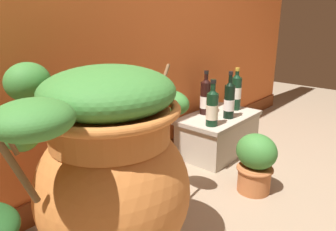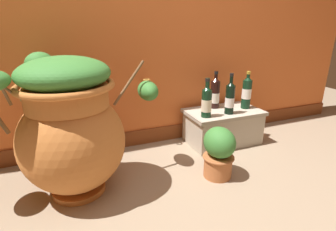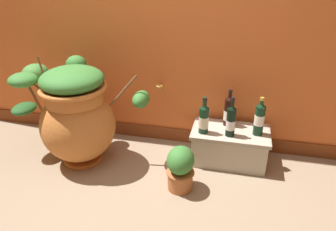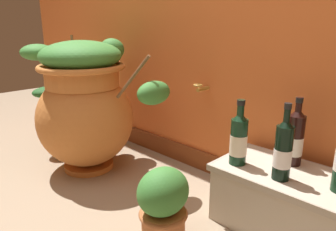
% 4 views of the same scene
% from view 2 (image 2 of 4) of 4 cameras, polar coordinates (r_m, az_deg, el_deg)
% --- Properties ---
extents(ground_plane, '(7.00, 7.00, 0.00)m').
position_cam_2_polar(ground_plane, '(1.50, 7.66, -23.08)').
color(ground_plane, gray).
extents(terracotta_urn, '(1.17, 0.73, 0.86)m').
position_cam_2_polar(terracotta_urn, '(1.64, -21.10, -1.84)').
color(terracotta_urn, '#C17033').
rests_on(terracotta_urn, ground_plane).
extents(stone_ledge, '(0.65, 0.38, 0.30)m').
position_cam_2_polar(stone_ledge, '(2.37, 11.85, -2.01)').
color(stone_ledge, '#B2A893').
rests_on(stone_ledge, ground_plane).
extents(wine_bottle_left, '(0.08, 0.08, 0.34)m').
position_cam_2_polar(wine_bottle_left, '(2.21, 13.36, 3.81)').
color(wine_bottle_left, black).
rests_on(wine_bottle_left, stone_ledge).
extents(wine_bottle_middle, '(0.08, 0.08, 0.33)m').
position_cam_2_polar(wine_bottle_middle, '(2.40, 16.79, 4.98)').
color(wine_bottle_middle, black).
rests_on(wine_bottle_middle, stone_ledge).
extents(wine_bottle_right, '(0.08, 0.08, 0.33)m').
position_cam_2_polar(wine_bottle_right, '(2.35, 10.22, 4.87)').
color(wine_bottle_right, black).
rests_on(wine_bottle_right, stone_ledge).
extents(wine_bottle_back, '(0.08, 0.08, 0.32)m').
position_cam_2_polar(wine_bottle_back, '(2.10, 8.42, 3.10)').
color(wine_bottle_back, black).
rests_on(wine_bottle_back, stone_ledge).
extents(potted_shrub, '(0.22, 0.24, 0.36)m').
position_cam_2_polar(potted_shrub, '(1.82, 11.03, -7.68)').
color(potted_shrub, '#B26638').
rests_on(potted_shrub, ground_plane).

